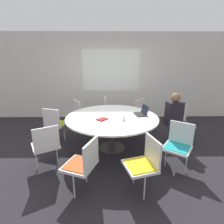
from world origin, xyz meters
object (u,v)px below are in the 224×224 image
(chair_7, at_px, (144,161))
(chair_4, at_px, (55,122))
(chair_8, at_px, (178,143))
(chair_0, at_px, (181,121))
(chair_6, at_px, (83,162))
(person_0, at_px, (174,115))
(coffee_cup, at_px, (124,118))
(chair_5, at_px, (46,143))
(laptop, at_px, (142,112))
(spiral_notebook, at_px, (102,119))
(chair_3, at_px, (82,112))
(chair_1, at_px, (143,113))
(chair_2, at_px, (110,109))

(chair_7, bearing_deg, chair_4, 30.84)
(chair_8, bearing_deg, chair_0, -77.76)
(chair_6, xyz_separation_m, chair_7, (0.87, 0.01, 0.00))
(person_0, bearing_deg, coffee_cup, 12.55)
(person_0, relative_size, coffee_cup, 12.68)
(chair_8, bearing_deg, chair_4, 11.65)
(chair_4, relative_size, chair_6, 1.00)
(chair_0, height_order, chair_5, same)
(chair_4, xyz_separation_m, laptop, (1.98, -0.24, 0.30))
(chair_6, distance_m, spiral_notebook, 1.17)
(chair_7, height_order, chair_8, same)
(chair_3, xyz_separation_m, chair_4, (-0.51, -0.75, 0.00))
(coffee_cup, bearing_deg, chair_3, 127.33)
(chair_1, height_order, chair_2, same)
(chair_3, bearing_deg, laptop, 22.54)
(chair_2, xyz_separation_m, chair_8, (1.20, -2.12, 0.00))
(chair_1, bearing_deg, spiral_notebook, 1.73)
(chair_2, xyz_separation_m, chair_5, (-1.12, -2.10, 0.00))
(chair_6, xyz_separation_m, person_0, (1.84, 1.55, 0.20))
(chair_4, bearing_deg, coffee_cup, -3.70)
(chair_0, xyz_separation_m, chair_1, (-0.76, 0.70, 0.00))
(chair_3, distance_m, chair_4, 0.91)
(chair_3, xyz_separation_m, chair_6, (0.39, -2.42, 0.00))
(chair_1, height_order, chair_6, same)
(chair_8, height_order, laptop, laptop)
(chair_8, bearing_deg, laptop, -24.24)
(chair_6, xyz_separation_m, chair_8, (1.59, 0.56, 0.00))
(person_0, bearing_deg, chair_3, -31.52)
(chair_5, relative_size, chair_7, 1.00)
(chair_6, relative_size, chair_7, 1.00)
(chair_4, bearing_deg, chair_7, -25.20)
(chair_0, height_order, chair_4, same)
(person_0, relative_size, spiral_notebook, 4.65)
(spiral_notebook, bearing_deg, laptop, 19.98)
(chair_5, relative_size, spiral_notebook, 3.29)
(chair_2, height_order, chair_4, same)
(chair_4, height_order, spiral_notebook, chair_4)
(chair_5, height_order, spiral_notebook, chair_5)
(chair_3, bearing_deg, chair_0, 39.61)
(chair_3, xyz_separation_m, spiral_notebook, (0.62, -1.30, 0.26))
(chair_7, bearing_deg, chair_0, -51.59)
(chair_6, bearing_deg, chair_3, 30.08)
(chair_6, bearing_deg, laptop, -16.25)
(chair_1, xyz_separation_m, laptop, (-0.22, -0.94, 0.30))
(chair_2, distance_m, spiral_notebook, 1.60)
(chair_6, bearing_deg, chair_7, -68.64)
(chair_1, height_order, chair_4, same)
(chair_1, xyz_separation_m, chair_6, (-1.30, -2.37, 0.00))
(chair_6, bearing_deg, chair_4, 49.38)
(chair_6, height_order, chair_7, same)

